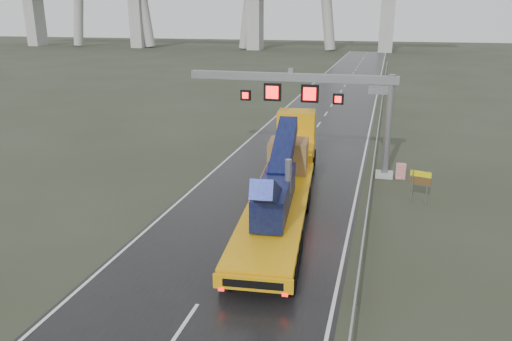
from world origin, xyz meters
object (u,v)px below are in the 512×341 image
(heavy_haul_truck, at_px, (286,168))
(striped_barrier, at_px, (401,171))
(sign_gantry, at_px, (320,95))
(exit_sign_pair, at_px, (420,181))

(heavy_haul_truck, relative_size, striped_barrier, 19.41)
(sign_gantry, xyz_separation_m, striped_barrier, (5.90, -0.19, -5.06))
(exit_sign_pair, relative_size, striped_barrier, 1.93)
(sign_gantry, bearing_deg, striped_barrier, -1.85)
(heavy_haul_truck, bearing_deg, sign_gantry, 73.22)
(heavy_haul_truck, height_order, exit_sign_pair, heavy_haul_truck)
(heavy_haul_truck, xyz_separation_m, exit_sign_pair, (8.06, 0.95, -0.44))
(exit_sign_pair, bearing_deg, heavy_haul_truck, -157.84)
(sign_gantry, xyz_separation_m, heavy_haul_truck, (-1.16, -5.87, -3.69))
(exit_sign_pair, xyz_separation_m, striped_barrier, (-1.00, 4.72, -0.93))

